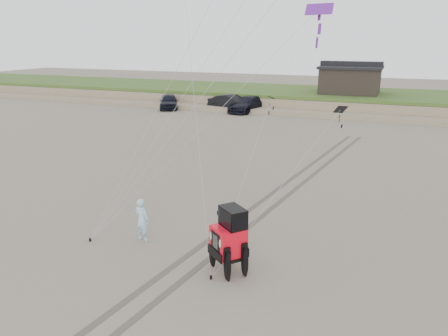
# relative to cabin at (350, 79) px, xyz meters

# --- Properties ---
(ground) EXTENTS (160.00, 160.00, 0.00)m
(ground) POSITION_rel_cabin_xyz_m (-2.00, -37.00, -3.24)
(ground) COLOR #6B6054
(ground) RESTS_ON ground
(dune_ridge) EXTENTS (160.00, 14.25, 1.73)m
(dune_ridge) POSITION_rel_cabin_xyz_m (-2.00, 0.50, -2.42)
(dune_ridge) COLOR #7A6B54
(dune_ridge) RESTS_ON ground
(cabin) EXTENTS (6.40, 5.40, 3.35)m
(cabin) POSITION_rel_cabin_xyz_m (0.00, 0.00, 0.00)
(cabin) COLOR black
(cabin) RESTS_ON dune_ridge
(truck_a) EXTENTS (3.82, 4.98, 1.58)m
(truck_a) POSITION_rel_cabin_xyz_m (-18.31, -6.92, -2.45)
(truck_a) COLOR black
(truck_a) RESTS_ON ground
(truck_b) EXTENTS (5.42, 2.92, 1.70)m
(truck_b) POSITION_rel_cabin_xyz_m (-11.35, -5.86, -2.39)
(truck_b) COLOR black
(truck_b) RESTS_ON ground
(truck_c) EXTENTS (3.66, 5.97, 1.62)m
(truck_c) POSITION_rel_cabin_xyz_m (-9.51, -5.72, -2.43)
(truck_c) COLOR black
(truck_c) RESTS_ON ground
(jeep) EXTENTS (4.64, 4.97, 1.77)m
(jeep) POSITION_rel_cabin_xyz_m (0.27, -36.96, -2.35)
(jeep) COLOR red
(jeep) RESTS_ON ground
(man) EXTENTS (0.67, 0.49, 1.67)m
(man) POSITION_rel_cabin_xyz_m (-3.61, -35.98, -2.40)
(man) COLOR #8BCDD7
(man) RESTS_ON ground
(stake_main) EXTENTS (0.08, 0.08, 0.12)m
(stake_main) POSITION_rel_cabin_xyz_m (-5.41, -36.84, -3.18)
(stake_main) COLOR black
(stake_main) RESTS_ON ground
(stake_aux) EXTENTS (0.08, 0.08, 0.12)m
(stake_aux) POSITION_rel_cabin_xyz_m (-0.06, -37.65, -3.18)
(stake_aux) COLOR black
(stake_aux) RESTS_ON ground
(tire_tracks) EXTENTS (5.22, 29.74, 0.01)m
(tire_tracks) POSITION_rel_cabin_xyz_m (0.00, -29.00, -3.23)
(tire_tracks) COLOR #4C443D
(tire_tracks) RESTS_ON ground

